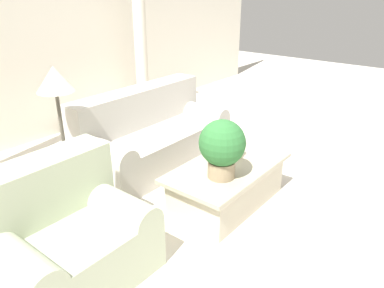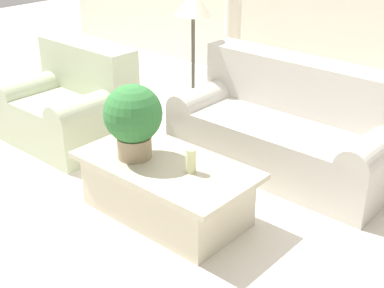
% 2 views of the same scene
% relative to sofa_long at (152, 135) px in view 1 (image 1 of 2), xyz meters
% --- Properties ---
extents(ground_plane, '(16.00, 16.00, 0.00)m').
position_rel_sofa_long_xyz_m(ground_plane, '(-0.16, -0.90, -0.36)').
color(ground_plane, silver).
extents(wall_back, '(10.00, 0.06, 3.20)m').
position_rel_sofa_long_xyz_m(wall_back, '(-0.16, 1.82, 1.24)').
color(wall_back, silver).
rests_on(wall_back, ground_plane).
extents(sofa_long, '(1.93, 0.89, 0.91)m').
position_rel_sofa_long_xyz_m(sofa_long, '(0.00, 0.00, 0.00)').
color(sofa_long, '#B7B2A8').
rests_on(sofa_long, ground_plane).
extents(loveseat, '(1.11, 0.89, 0.91)m').
position_rel_sofa_long_xyz_m(loveseat, '(-1.85, -0.89, 0.01)').
color(loveseat, '#B4BD9E').
rests_on(loveseat, ground_plane).
extents(coffee_table, '(1.33, 0.72, 0.44)m').
position_rel_sofa_long_xyz_m(coffee_table, '(-0.23, -1.27, -0.13)').
color(coffee_table, beige).
rests_on(coffee_table, ground_plane).
extents(potted_plant, '(0.43, 0.43, 0.55)m').
position_rel_sofa_long_xyz_m(potted_plant, '(-0.47, -1.35, 0.39)').
color(potted_plant, '#937F60').
rests_on(potted_plant, coffee_table).
extents(pillar_candle, '(0.07, 0.07, 0.18)m').
position_rel_sofa_long_xyz_m(pillar_candle, '(-0.00, -1.26, 0.17)').
color(pillar_candle, beige).
rests_on(pillar_candle, coffee_table).
extents(floor_lamp, '(0.35, 0.35, 1.39)m').
position_rel_sofa_long_xyz_m(floor_lamp, '(-1.16, 0.08, 0.82)').
color(floor_lamp, '#4C473D').
rests_on(floor_lamp, ground_plane).
extents(column_right, '(0.28, 0.28, 2.59)m').
position_rel_sofa_long_xyz_m(column_right, '(1.19, 1.36, 0.97)').
color(column_right, beige).
rests_on(column_right, ground_plane).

